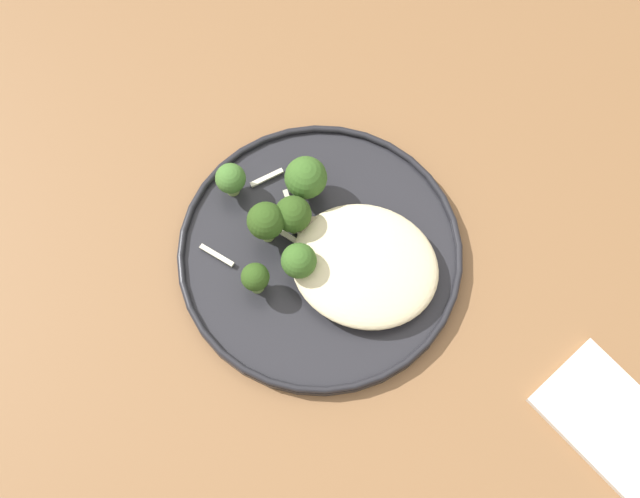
{
  "coord_description": "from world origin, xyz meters",
  "views": [
    {
      "loc": [
        -0.05,
        0.3,
        1.53
      ],
      "look_at": [
        0.05,
        0.02,
        0.76
      ],
      "focal_mm": 46.32,
      "sensor_mm": 36.0,
      "label": 1
    }
  ],
  "objects_px": {
    "seared_scallop_on_noodles": "(411,244)",
    "broccoli_floret_rear_charred": "(266,222)",
    "seared_scallop_front_small": "(315,227)",
    "folded_napkin": "(617,427)",
    "broccoli_floret_small_sprig": "(255,278)",
    "dinner_plate": "(320,253)",
    "broccoli_floret_beside_noodles": "(231,179)",
    "broccoli_floret_tall_stalk": "(306,178)",
    "seared_scallop_left_edge": "(362,265)",
    "seared_scallop_tiny_bay": "(344,221)",
    "broccoli_floret_center_pile": "(295,211)",
    "broccoli_floret_right_tilted": "(299,261)",
    "seared_scallop_half_hidden": "(341,297)"
  },
  "relations": [
    {
      "from": "seared_scallop_half_hidden",
      "to": "broccoli_floret_tall_stalk",
      "type": "height_order",
      "value": "broccoli_floret_tall_stalk"
    },
    {
      "from": "seared_scallop_on_noodles",
      "to": "seared_scallop_left_edge",
      "type": "bearing_deg",
      "value": 45.14
    },
    {
      "from": "broccoli_floret_rear_charred",
      "to": "broccoli_floret_small_sprig",
      "type": "xyz_separation_m",
      "value": [
        -0.01,
        0.05,
        -0.01
      ]
    },
    {
      "from": "seared_scallop_front_small",
      "to": "broccoli_floret_tall_stalk",
      "type": "xyz_separation_m",
      "value": [
        0.02,
        -0.04,
        0.02
      ]
    },
    {
      "from": "seared_scallop_tiny_bay",
      "to": "broccoli_floret_rear_charred",
      "type": "xyz_separation_m",
      "value": [
        0.07,
        0.04,
        0.03
      ]
    },
    {
      "from": "broccoli_floret_right_tilted",
      "to": "folded_napkin",
      "type": "distance_m",
      "value": 0.34
    },
    {
      "from": "broccoli_floret_rear_charred",
      "to": "broccoli_floret_tall_stalk",
      "type": "bearing_deg",
      "value": -108.07
    },
    {
      "from": "broccoli_floret_center_pile",
      "to": "seared_scallop_left_edge",
      "type": "bearing_deg",
      "value": 163.64
    },
    {
      "from": "dinner_plate",
      "to": "seared_scallop_front_small",
      "type": "xyz_separation_m",
      "value": [
        0.01,
        -0.02,
        0.01
      ]
    },
    {
      "from": "broccoli_floret_small_sprig",
      "to": "broccoli_floret_beside_noodles",
      "type": "bearing_deg",
      "value": -55.15
    },
    {
      "from": "broccoli_floret_rear_charred",
      "to": "broccoli_floret_beside_noodles",
      "type": "relative_size",
      "value": 1.35
    },
    {
      "from": "seared_scallop_front_small",
      "to": "broccoli_floret_rear_charred",
      "type": "height_order",
      "value": "broccoli_floret_rear_charred"
    },
    {
      "from": "seared_scallop_on_noodles",
      "to": "broccoli_floret_beside_noodles",
      "type": "height_order",
      "value": "broccoli_floret_beside_noodles"
    },
    {
      "from": "seared_scallop_front_small",
      "to": "broccoli_floret_beside_noodles",
      "type": "height_order",
      "value": "broccoli_floret_beside_noodles"
    },
    {
      "from": "broccoli_floret_rear_charred",
      "to": "broccoli_floret_right_tilted",
      "type": "xyz_separation_m",
      "value": [
        -0.04,
        0.03,
        -0.01
      ]
    },
    {
      "from": "broccoli_floret_beside_noodles",
      "to": "broccoli_floret_tall_stalk",
      "type": "distance_m",
      "value": 0.08
    },
    {
      "from": "seared_scallop_on_noodles",
      "to": "folded_napkin",
      "type": "xyz_separation_m",
      "value": [
        -0.24,
        0.1,
        -0.02
      ]
    },
    {
      "from": "dinner_plate",
      "to": "seared_scallop_on_noodles",
      "type": "distance_m",
      "value": 0.09
    },
    {
      "from": "broccoli_floret_tall_stalk",
      "to": "dinner_plate",
      "type": "bearing_deg",
      "value": 122.0
    },
    {
      "from": "folded_napkin",
      "to": "dinner_plate",
      "type": "bearing_deg",
      "value": -11.78
    },
    {
      "from": "seared_scallop_on_noodles",
      "to": "broccoli_floret_center_pile",
      "type": "bearing_deg",
      "value": 7.59
    },
    {
      "from": "broccoli_floret_rear_charred",
      "to": "broccoli_floret_small_sprig",
      "type": "bearing_deg",
      "value": 100.05
    },
    {
      "from": "seared_scallop_on_noodles",
      "to": "seared_scallop_half_hidden",
      "type": "height_order",
      "value": "same"
    },
    {
      "from": "seared_scallop_left_edge",
      "to": "seared_scallop_half_hidden",
      "type": "bearing_deg",
      "value": 76.58
    },
    {
      "from": "seared_scallop_left_edge",
      "to": "folded_napkin",
      "type": "xyz_separation_m",
      "value": [
        -0.28,
        0.06,
        -0.02
      ]
    },
    {
      "from": "broccoli_floret_rear_charred",
      "to": "folded_napkin",
      "type": "bearing_deg",
      "value": 170.14
    },
    {
      "from": "broccoli_floret_tall_stalk",
      "to": "folded_napkin",
      "type": "height_order",
      "value": "broccoli_floret_tall_stalk"
    },
    {
      "from": "broccoli_floret_beside_noodles",
      "to": "broccoli_floret_small_sprig",
      "type": "bearing_deg",
      "value": 124.85
    },
    {
      "from": "broccoli_floret_small_sprig",
      "to": "seared_scallop_left_edge",
      "type": "bearing_deg",
      "value": -149.75
    },
    {
      "from": "seared_scallop_front_small",
      "to": "folded_napkin",
      "type": "xyz_separation_m",
      "value": [
        -0.34,
        0.09,
        -0.02
      ]
    },
    {
      "from": "dinner_plate",
      "to": "broccoli_floret_center_pile",
      "type": "distance_m",
      "value": 0.05
    },
    {
      "from": "seared_scallop_tiny_bay",
      "to": "broccoli_floret_small_sprig",
      "type": "bearing_deg",
      "value": 57.86
    },
    {
      "from": "dinner_plate",
      "to": "seared_scallop_left_edge",
      "type": "bearing_deg",
      "value": 176.55
    },
    {
      "from": "broccoli_floret_right_tilted",
      "to": "broccoli_floret_tall_stalk",
      "type": "xyz_separation_m",
      "value": [
        0.02,
        -0.09,
        0.0
      ]
    },
    {
      "from": "broccoli_floret_rear_charred",
      "to": "broccoli_floret_tall_stalk",
      "type": "xyz_separation_m",
      "value": [
        -0.02,
        -0.06,
        -0.0
      ]
    },
    {
      "from": "seared_scallop_tiny_bay",
      "to": "broccoli_floret_tall_stalk",
      "type": "height_order",
      "value": "broccoli_floret_tall_stalk"
    },
    {
      "from": "seared_scallop_tiny_bay",
      "to": "seared_scallop_left_edge",
      "type": "bearing_deg",
      "value": 129.6
    },
    {
      "from": "broccoli_floret_center_pile",
      "to": "broccoli_floret_right_tilted",
      "type": "bearing_deg",
      "value": 115.03
    },
    {
      "from": "broccoli_floret_tall_stalk",
      "to": "broccoli_floret_beside_noodles",
      "type": "bearing_deg",
      "value": 18.2
    },
    {
      "from": "folded_napkin",
      "to": "seared_scallop_half_hidden",
      "type": "bearing_deg",
      "value": -5.39
    },
    {
      "from": "broccoli_floret_beside_noodles",
      "to": "folded_napkin",
      "type": "relative_size",
      "value": 0.3
    },
    {
      "from": "broccoli_floret_small_sprig",
      "to": "broccoli_floret_tall_stalk",
      "type": "bearing_deg",
      "value": -94.92
    },
    {
      "from": "broccoli_floret_beside_noodles",
      "to": "broccoli_floret_tall_stalk",
      "type": "relative_size",
      "value": 0.78
    },
    {
      "from": "seared_scallop_on_noodles",
      "to": "broccoli_floret_rear_charred",
      "type": "bearing_deg",
      "value": 15.18
    },
    {
      "from": "seared_scallop_tiny_bay",
      "to": "broccoli_floret_rear_charred",
      "type": "height_order",
      "value": "broccoli_floret_rear_charred"
    },
    {
      "from": "seared_scallop_left_edge",
      "to": "broccoli_floret_small_sprig",
      "type": "xyz_separation_m",
      "value": [
        0.09,
        0.05,
        0.02
      ]
    },
    {
      "from": "seared_scallop_on_noodles",
      "to": "broccoli_floret_right_tilted",
      "type": "xyz_separation_m",
      "value": [
        0.1,
        0.06,
        0.02
      ]
    },
    {
      "from": "seared_scallop_on_noodles",
      "to": "broccoli_floret_small_sprig",
      "type": "bearing_deg",
      "value": 35.35
    },
    {
      "from": "seared_scallop_front_small",
      "to": "broccoli_floret_small_sprig",
      "type": "height_order",
      "value": "broccoli_floret_small_sprig"
    },
    {
      "from": "seared_scallop_left_edge",
      "to": "broccoli_floret_center_pile",
      "type": "xyz_separation_m",
      "value": [
        0.08,
        -0.02,
        0.02
      ]
    }
  ]
}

